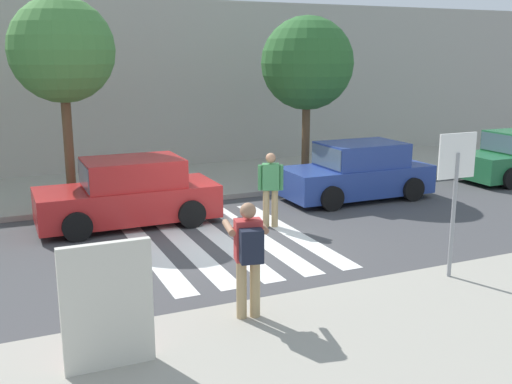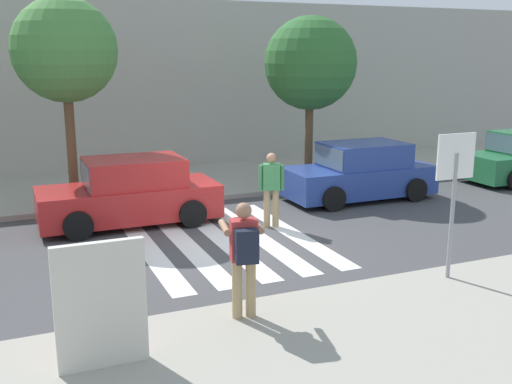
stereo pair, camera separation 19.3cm
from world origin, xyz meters
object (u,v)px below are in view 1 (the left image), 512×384
object	(u,v)px
street_tree_east	(307,64)
pedestrian_crossing	(271,186)
photographer_with_backpack	(249,251)
parked_car_red	(129,194)
parked_car_blue	(357,173)
advertising_board	(107,306)
stop_sign	(456,173)
street_tree_center	(62,51)

from	to	relation	value
street_tree_east	pedestrian_crossing	bearing A→B (deg)	-128.26
photographer_with_backpack	parked_car_red	xyz separation A→B (m)	(-0.40, 6.10, -0.44)
parked_car_blue	advertising_board	xyz separation A→B (m)	(-7.97, -6.69, 0.21)
parked_car_red	pedestrian_crossing	bearing A→B (deg)	-28.07
stop_sign	street_tree_center	world-z (taller)	street_tree_center
advertising_board	photographer_with_backpack	bearing A→B (deg)	15.77
photographer_with_backpack	advertising_board	distance (m)	2.20
parked_car_red	street_tree_center	distance (m)	3.93
street_tree_center	advertising_board	world-z (taller)	street_tree_center
photographer_with_backpack	pedestrian_crossing	distance (m)	5.20
advertising_board	street_tree_east	bearing A→B (deg)	49.60
street_tree_east	advertising_board	world-z (taller)	street_tree_east
street_tree_center	street_tree_east	bearing A→B (deg)	1.46
pedestrian_crossing	photographer_with_backpack	bearing A→B (deg)	-118.80
photographer_with_backpack	parked_car_blue	distance (m)	8.47
parked_car_blue	parked_car_red	bearing A→B (deg)	180.00
parked_car_red	parked_car_blue	world-z (taller)	same
photographer_with_backpack	pedestrian_crossing	xyz separation A→B (m)	(2.50, 4.55, -0.19)
street_tree_east	parked_car_blue	bearing A→B (deg)	-78.12
parked_car_blue	street_tree_east	distance (m)	3.62
stop_sign	pedestrian_crossing	xyz separation A→B (m)	(-1.33, 4.41, -0.98)
parked_car_red	street_tree_center	xyz separation A→B (m)	(-1.05, 1.96, 3.24)
street_tree_center	street_tree_east	size ratio (longest dim) A/B	1.06
pedestrian_crossing	street_tree_east	bearing A→B (deg)	51.74
pedestrian_crossing	parked_car_blue	distance (m)	3.71
stop_sign	street_tree_center	xyz separation A→B (m)	(-5.28, 7.92, 2.01)
parked_car_blue	street_tree_center	size ratio (longest dim) A/B	0.80
parked_car_blue	advertising_board	bearing A→B (deg)	-139.97
pedestrian_crossing	advertising_board	xyz separation A→B (m)	(-4.61, -5.15, -0.03)
photographer_with_backpack	parked_car_red	world-z (taller)	photographer_with_backpack
photographer_with_backpack	parked_car_red	size ratio (longest dim) A/B	0.42
stop_sign	advertising_board	xyz separation A→B (m)	(-5.94, -0.74, -1.01)
advertising_board	parked_car_blue	bearing A→B (deg)	40.03
photographer_with_backpack	advertising_board	world-z (taller)	photographer_with_backpack
pedestrian_crossing	parked_car_blue	world-z (taller)	pedestrian_crossing
stop_sign	street_tree_center	bearing A→B (deg)	123.68
parked_car_red	photographer_with_backpack	bearing A→B (deg)	-86.27
street_tree_center	parked_car_blue	bearing A→B (deg)	-15.05
stop_sign	parked_car_blue	world-z (taller)	stop_sign
parked_car_blue	photographer_with_backpack	bearing A→B (deg)	-133.86
pedestrian_crossing	parked_car_red	world-z (taller)	pedestrian_crossing
stop_sign	street_tree_center	distance (m)	9.73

